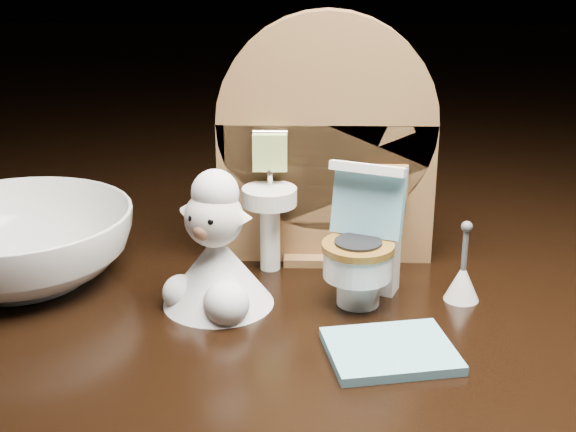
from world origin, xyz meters
The scene contains 6 objects.
backdrop_panel centered at (0.00, 0.06, 0.07)m, with size 0.13×0.05×0.15m.
toy_toilet centered at (0.02, 0.01, 0.03)m, with size 0.05×0.05×0.08m.
bath_mat centered at (0.03, -0.05, 0.00)m, with size 0.06×0.05×0.00m, color #70B3C9.
toilet_brush centered at (0.07, 0.01, 0.01)m, with size 0.02×0.02×0.05m.
plush_lamb centered at (-0.06, 0.00, 0.03)m, with size 0.06×0.06×0.08m.
ceramic_bowl centered at (-0.18, 0.03, 0.02)m, with size 0.13×0.13×0.04m, color white.
Camera 1 is at (-0.01, -0.40, 0.20)m, focal length 50.00 mm.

